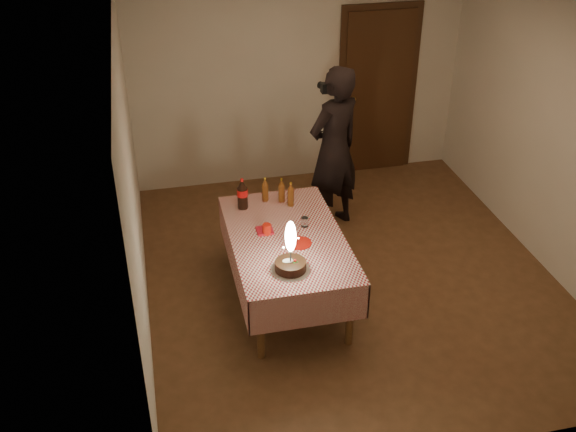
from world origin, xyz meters
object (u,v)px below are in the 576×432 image
at_px(amber_bottle_mid, 282,191).
at_px(red_cup, 267,229).
at_px(dining_table, 287,245).
at_px(photographer, 334,149).
at_px(birthday_cake, 291,258).
at_px(amber_bottle_right, 291,195).
at_px(cola_bottle, 242,194).
at_px(amber_bottle_left, 265,190).
at_px(red_plate, 299,243).
at_px(clear_cup, 305,222).

bearing_deg(amber_bottle_mid, red_cup, -114.89).
height_order(dining_table, photographer, photographer).
distance_m(birthday_cake, amber_bottle_mid, 1.17).
bearing_deg(amber_bottle_right, cola_bottle, 173.17).
height_order(birthday_cake, cola_bottle, birthday_cake).
bearing_deg(cola_bottle, amber_bottle_right, -6.83).
relative_size(amber_bottle_left, photographer, 0.14).
bearing_deg(dining_table, amber_bottle_right, 73.51).
bearing_deg(photographer, red_cup, -129.93).
bearing_deg(amber_bottle_left, red_cup, -99.84).
relative_size(cola_bottle, photographer, 0.17).
height_order(dining_table, red_plate, red_plate).
bearing_deg(amber_bottle_left, cola_bottle, -158.51).
distance_m(red_cup, photographer, 1.50).
bearing_deg(amber_bottle_right, dining_table, -106.49).
bearing_deg(amber_bottle_mid, amber_bottle_left, 162.33).
bearing_deg(birthday_cake, red_plate, 65.99).
xyz_separation_m(clear_cup, photographer, (0.59, 1.09, 0.17)).
bearing_deg(clear_cup, cola_bottle, 137.61).
bearing_deg(amber_bottle_left, photographer, 32.20).
bearing_deg(cola_bottle, red_cup, -75.20).
xyz_separation_m(red_plate, red_cup, (-0.25, 0.22, 0.05)).
bearing_deg(red_cup, amber_bottle_right, 54.32).
height_order(birthday_cake, red_cup, birthday_cake).
bearing_deg(cola_bottle, red_plate, -62.07).
relative_size(clear_cup, photographer, 0.05).
distance_m(clear_cup, amber_bottle_right, 0.41).
bearing_deg(red_plate, birthday_cake, -114.01).
relative_size(red_cup, cola_bottle, 0.31).
relative_size(amber_bottle_left, amber_bottle_mid, 1.00).
bearing_deg(birthday_cake, red_cup, 98.01).
height_order(birthday_cake, amber_bottle_mid, birthday_cake).
height_order(amber_bottle_left, photographer, photographer).
bearing_deg(cola_bottle, birthday_cake, -78.82).
height_order(red_plate, clear_cup, clear_cup).
bearing_deg(dining_table, cola_bottle, 116.93).
distance_m(red_plate, red_cup, 0.34).
bearing_deg(photographer, birthday_cake, -116.60).
bearing_deg(amber_bottle_right, clear_cup, -84.36).
bearing_deg(dining_table, birthday_cake, -99.20).
bearing_deg(birthday_cake, clear_cup, 66.52).
bearing_deg(birthday_cake, amber_bottle_right, 77.01).
height_order(dining_table, amber_bottle_right, amber_bottle_right).
height_order(cola_bottle, photographer, photographer).
relative_size(red_cup, amber_bottle_right, 0.39).
xyz_separation_m(cola_bottle, amber_bottle_right, (0.46, -0.06, -0.03)).
xyz_separation_m(birthday_cake, amber_bottle_left, (0.02, 1.21, -0.00)).
xyz_separation_m(birthday_cake, cola_bottle, (-0.22, 1.11, 0.03)).
xyz_separation_m(dining_table, amber_bottle_left, (-0.06, 0.69, 0.21)).
relative_size(red_plate, cola_bottle, 0.69).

